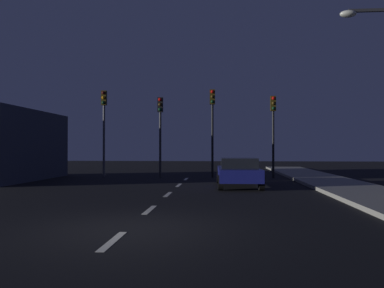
% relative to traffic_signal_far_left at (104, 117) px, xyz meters
% --- Properties ---
extents(ground_plane, '(80.00, 80.00, 0.00)m').
position_rel_traffic_signal_far_left_xyz_m(ground_plane, '(5.21, -8.17, -3.72)').
color(ground_plane, black).
extents(sidewalk_curb_right, '(3.00, 40.00, 0.15)m').
position_rel_traffic_signal_far_left_xyz_m(sidewalk_curb_right, '(12.71, -8.17, -3.64)').
color(sidewalk_curb_right, gray).
rests_on(sidewalk_curb_right, ground_plane).
extents(lane_stripe_nearest, '(0.16, 1.60, 0.01)m').
position_rel_traffic_signal_far_left_xyz_m(lane_stripe_nearest, '(5.21, -16.37, -3.72)').
color(lane_stripe_nearest, silver).
rests_on(lane_stripe_nearest, ground_plane).
extents(lane_stripe_second, '(0.16, 1.60, 0.01)m').
position_rel_traffic_signal_far_left_xyz_m(lane_stripe_second, '(5.21, -12.57, -3.72)').
color(lane_stripe_second, silver).
rests_on(lane_stripe_second, ground_plane).
extents(lane_stripe_third, '(0.16, 1.60, 0.01)m').
position_rel_traffic_signal_far_left_xyz_m(lane_stripe_third, '(5.21, -8.77, -3.72)').
color(lane_stripe_third, silver).
rests_on(lane_stripe_third, ground_plane).
extents(lane_stripe_fourth, '(0.16, 1.60, 0.01)m').
position_rel_traffic_signal_far_left_xyz_m(lane_stripe_fourth, '(5.21, -4.97, -3.72)').
color(lane_stripe_fourth, silver).
rests_on(lane_stripe_fourth, ground_plane).
extents(lane_stripe_fifth, '(0.16, 1.60, 0.01)m').
position_rel_traffic_signal_far_left_xyz_m(lane_stripe_fifth, '(5.21, -1.17, -3.72)').
color(lane_stripe_fifth, silver).
rests_on(lane_stripe_fifth, ground_plane).
extents(traffic_signal_far_left, '(0.32, 0.38, 5.35)m').
position_rel_traffic_signal_far_left_xyz_m(traffic_signal_far_left, '(0.00, 0.00, 0.00)').
color(traffic_signal_far_left, '#4C4C51').
rests_on(traffic_signal_far_left, ground_plane).
extents(traffic_signal_center_left, '(0.32, 0.38, 4.90)m').
position_rel_traffic_signal_far_left_xyz_m(traffic_signal_center_left, '(3.52, -0.00, -0.29)').
color(traffic_signal_center_left, '#2D2D30').
rests_on(traffic_signal_center_left, ground_plane).
extents(traffic_signal_center_right, '(0.32, 0.38, 5.34)m').
position_rel_traffic_signal_far_left_xyz_m(traffic_signal_center_right, '(6.71, -0.00, -0.00)').
color(traffic_signal_center_right, black).
rests_on(traffic_signal_center_right, ground_plane).
extents(traffic_signal_far_right, '(0.32, 0.38, 4.91)m').
position_rel_traffic_signal_far_left_xyz_m(traffic_signal_far_right, '(10.34, -0.00, -0.28)').
color(traffic_signal_far_right, black).
rests_on(traffic_signal_far_right, ground_plane).
extents(car_stopped_ahead, '(2.03, 4.50, 1.33)m').
position_rel_traffic_signal_far_left_xyz_m(car_stopped_ahead, '(8.03, -5.50, -3.02)').
color(car_stopped_ahead, navy).
rests_on(car_stopped_ahead, ground_plane).
extents(street_lamp_right, '(1.79, 0.36, 6.57)m').
position_rel_traffic_signal_far_left_xyz_m(street_lamp_right, '(12.73, -9.98, 0.27)').
color(street_lamp_right, '#4C4C51').
rests_on(street_lamp_right, ground_plane).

